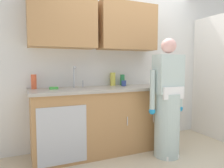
% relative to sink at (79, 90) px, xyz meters
% --- Properties ---
extents(ground_plane, '(9.00, 9.00, 0.00)m').
position_rel_sink_xyz_m(ground_plane, '(0.85, -0.71, -0.93)').
color(ground_plane, beige).
extents(kitchen_wall_with_uppers, '(4.80, 0.44, 2.70)m').
position_rel_sink_xyz_m(kitchen_wall_with_uppers, '(0.72, 0.29, 0.55)').
color(kitchen_wall_with_uppers, silver).
rests_on(kitchen_wall_with_uppers, ground).
extents(closet_door_panel, '(0.04, 1.10, 2.10)m').
position_rel_sink_xyz_m(closet_door_panel, '(2.30, -0.31, 0.12)').
color(closet_door_panel, silver).
rests_on(closet_door_panel, ground).
extents(counter_cabinet, '(1.90, 0.62, 0.90)m').
position_rel_sink_xyz_m(counter_cabinet, '(0.30, -0.01, -0.48)').
color(counter_cabinet, '#B27F4C').
rests_on(counter_cabinet, ground).
extents(countertop, '(1.96, 0.66, 0.04)m').
position_rel_sink_xyz_m(countertop, '(0.30, -0.01, -0.01)').
color(countertop, '#A8A093').
rests_on(countertop, counter_cabinet).
extents(sink, '(0.50, 0.36, 0.35)m').
position_rel_sink_xyz_m(sink, '(0.00, 0.00, 0.00)').
color(sink, '#B7BABF').
rests_on(sink, counter_cabinet).
extents(person_at_sink, '(0.55, 0.34, 1.62)m').
position_rel_sink_xyz_m(person_at_sink, '(1.09, -0.54, -0.23)').
color(person_at_sink, white).
rests_on(person_at_sink, ground).
extents(bottle_cleaner_spray, '(0.07, 0.07, 0.17)m').
position_rel_sink_xyz_m(bottle_cleaner_spray, '(0.77, 0.21, 0.10)').
color(bottle_cleaner_spray, '#2D8C4C').
rests_on(bottle_cleaner_spray, countertop).
extents(bottle_water_tall, '(0.07, 0.07, 0.20)m').
position_rel_sink_xyz_m(bottle_water_tall, '(-0.58, 0.18, 0.11)').
color(bottle_water_tall, '#E05933').
rests_on(bottle_water_tall, countertop).
extents(bottle_water_short, '(0.08, 0.08, 0.21)m').
position_rel_sink_xyz_m(bottle_water_short, '(0.60, 0.22, 0.12)').
color(bottle_water_short, '#D8D14C').
rests_on(bottle_water_short, countertop).
extents(cup_by_sink, '(0.08, 0.08, 0.09)m').
position_rel_sink_xyz_m(cup_by_sink, '(0.72, 0.07, 0.06)').
color(cup_by_sink, '#33478C').
rests_on(cup_by_sink, countertop).
extents(sponge, '(0.11, 0.07, 0.03)m').
position_rel_sink_xyz_m(sponge, '(-0.34, 0.05, 0.03)').
color(sponge, '#4CBF4C').
rests_on(sponge, countertop).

